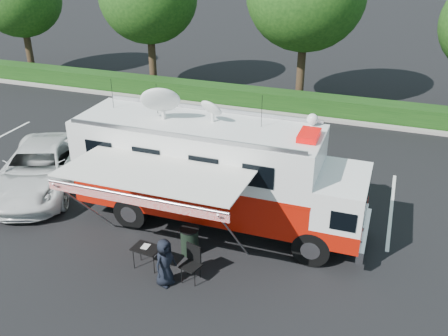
{
  "coord_description": "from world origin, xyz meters",
  "views": [
    {
      "loc": [
        4.97,
        -13.5,
        9.3
      ],
      "look_at": [
        0.0,
        0.5,
        1.9
      ],
      "focal_mm": 40.0,
      "sensor_mm": 36.0,
      "label": 1
    }
  ],
  "objects_px": {
    "command_truck": "(216,172)",
    "white_suv": "(43,188)",
    "folding_table": "(146,249)",
    "trash_bin": "(190,241)"
  },
  "relations": [
    {
      "from": "command_truck",
      "to": "white_suv",
      "type": "relative_size",
      "value": 1.59
    },
    {
      "from": "command_truck",
      "to": "white_suv",
      "type": "height_order",
      "value": "command_truck"
    },
    {
      "from": "command_truck",
      "to": "folding_table",
      "type": "relative_size",
      "value": 11.07
    },
    {
      "from": "command_truck",
      "to": "folding_table",
      "type": "height_order",
      "value": "command_truck"
    },
    {
      "from": "command_truck",
      "to": "trash_bin",
      "type": "height_order",
      "value": "command_truck"
    },
    {
      "from": "command_truck",
      "to": "folding_table",
      "type": "distance_m",
      "value": 3.39
    },
    {
      "from": "white_suv",
      "to": "folding_table",
      "type": "xyz_separation_m",
      "value": [
        6.1,
        -3.05,
        0.64
      ]
    },
    {
      "from": "folding_table",
      "to": "trash_bin",
      "type": "bearing_deg",
      "value": 49.45
    },
    {
      "from": "folding_table",
      "to": "trash_bin",
      "type": "distance_m",
      "value": 1.43
    },
    {
      "from": "command_truck",
      "to": "white_suv",
      "type": "xyz_separation_m",
      "value": [
        -7.23,
        0.14,
        -1.96
      ]
    }
  ]
}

